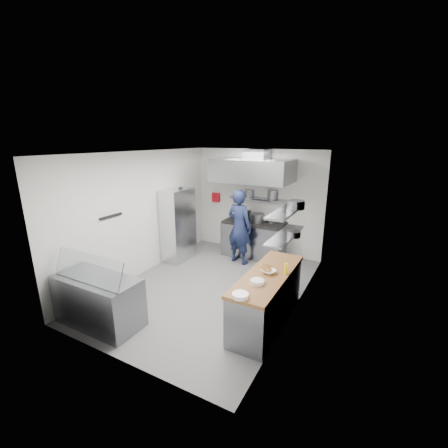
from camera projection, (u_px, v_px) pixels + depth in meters
The scene contains 36 objects.
floor at pixel (211, 287), 6.39m from camera, with size 5.00×5.00×0.00m, color #5D5D60.
ceiling at pixel (209, 153), 5.62m from camera, with size 5.00×5.00×0.00m, color silver.
wall_back at pixel (257, 202), 8.12m from camera, with size 3.60×0.02×2.80m, color white.
wall_front at pixel (111, 271), 3.89m from camera, with size 3.60×0.02×2.80m, color white.
wall_left at pixel (142, 214), 6.82m from camera, with size 5.00×0.02×2.80m, color white.
wall_right at pixel (299, 238), 5.19m from camera, with size 5.00×0.02×2.80m, color white.
gas_range at pixel (254, 240), 8.00m from camera, with size 1.60×0.80×0.90m, color gray.
cooktop at pixel (254, 222), 7.87m from camera, with size 1.57×0.78×0.06m, color black.
stock_pot_left at pixel (247, 213), 8.32m from camera, with size 0.25×0.25×0.20m, color slate.
stock_pot_mid at pixel (257, 218), 7.72m from camera, with size 0.37×0.37×0.24m, color slate.
stock_pot_right at pixel (272, 219), 7.75m from camera, with size 0.28×0.28×0.16m, color slate.
over_range_shelf at pixel (258, 199), 7.91m from camera, with size 1.60×0.30×0.04m, color gray.
shelf_pot_a at pixel (250, 193), 8.16m from camera, with size 0.28×0.28×0.18m, color slate.
shelf_pot_b at pixel (273, 194), 7.86m from camera, with size 0.29×0.29×0.22m, color slate.
extractor_hood at pixel (253, 170), 7.34m from camera, with size 1.90×1.15×0.55m, color gray.
hood_duct at pixel (257, 154), 7.43m from camera, with size 0.55×0.55×0.24m, color slate.
red_firebox at pixel (216, 197), 8.63m from camera, with size 0.22×0.10×0.26m, color #B30E1A.
chef at pixel (239, 227), 7.43m from camera, with size 0.68×0.45×1.88m, color #151D3F.
wire_rack at pixel (178, 225), 7.65m from camera, with size 0.50×0.90×1.85m, color silver.
rack_bin_a at pixel (178, 230), 7.66m from camera, with size 0.17×0.22×0.20m, color white.
rack_bin_b at pixel (188, 207), 7.96m from camera, with size 0.14×0.18×0.16m, color yellow.
rack_jar at pixel (181, 191), 7.47m from camera, with size 0.11×0.11×0.18m, color black.
knife_strip at pixel (111, 216), 6.01m from camera, with size 0.04×0.55×0.05m, color black.
prep_counter_base at pixel (267, 299), 5.09m from camera, with size 0.62×2.00×0.84m, color gray.
prep_counter_top at pixel (268, 275), 4.97m from camera, with size 0.65×2.04×0.06m, color #99633B.
plate_stack_a at pixel (240, 295), 4.20m from camera, with size 0.24×0.24×0.06m, color white.
plate_stack_b at pixel (257, 282), 4.60m from camera, with size 0.22×0.22×0.06m, color white.
copper_pan at pixel (266, 268), 5.08m from camera, with size 0.18×0.18×0.06m, color #C77838.
squeeze_bottle at pixel (286, 268), 4.93m from camera, with size 0.07×0.07×0.18m, color yellow.
mixing_bowl at pixel (269, 271), 4.96m from camera, with size 0.23×0.23×0.06m, color white.
wall_shelf_lower at pixel (285, 235), 4.98m from camera, with size 0.30×1.30×0.04m, color gray.
wall_shelf_upper at pixel (287, 211), 4.86m from camera, with size 0.30×1.30×0.04m, color gray.
shelf_pot_c at pixel (294, 234), 4.82m from camera, with size 0.21×0.21×0.10m, color slate.
shelf_pot_d at pixel (296, 205), 4.90m from camera, with size 0.28×0.28×0.14m, color slate.
display_case at pixel (99, 301), 5.03m from camera, with size 1.50×0.70×0.85m, color gray.
display_glass at pixel (88, 268), 4.76m from camera, with size 1.47×0.02×0.45m, color silver.
Camera 1 is at (2.98, -4.95, 3.05)m, focal length 24.00 mm.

